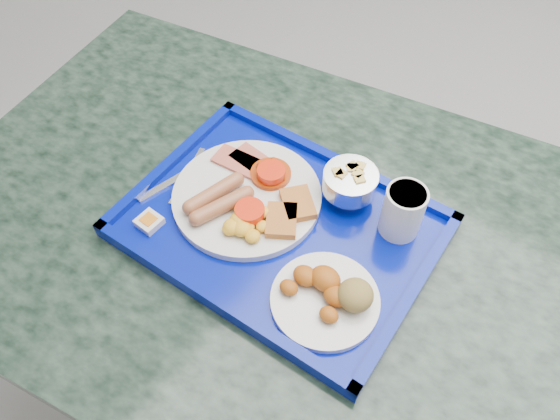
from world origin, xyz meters
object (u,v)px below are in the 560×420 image
object	(u,v)px
table	(278,283)
fruit_bowl	(350,182)
main_plate	(248,198)
juice_cup	(403,210)
bread_plate	(330,295)
tray	(280,227)

from	to	relation	value
table	fruit_bowl	distance (m)	0.28
table	main_plate	size ratio (longest dim) A/B	5.30
main_plate	juice_cup	xyz separation A→B (m)	(0.23, 0.11, 0.04)
table	juice_cup	size ratio (longest dim) A/B	14.70
main_plate	fruit_bowl	xyz separation A→B (m)	(0.13, 0.11, 0.03)
bread_plate	fruit_bowl	world-z (taller)	fruit_bowl
main_plate	bread_plate	xyz separation A→B (m)	(0.21, -0.07, 0.00)
bread_plate	fruit_bowl	xyz separation A→B (m)	(-0.09, 0.18, 0.02)
main_plate	fruit_bowl	world-z (taller)	fruit_bowl
juice_cup	main_plate	bearing A→B (deg)	-154.32
juice_cup	tray	bearing A→B (deg)	-144.21
tray	juice_cup	distance (m)	0.20
bread_plate	fruit_bowl	size ratio (longest dim) A/B	1.79
table	tray	world-z (taller)	tray
fruit_bowl	juice_cup	xyz separation A→B (m)	(0.10, -0.00, 0.01)
table	main_plate	distance (m)	0.23
table	juice_cup	bearing A→B (deg)	33.00
bread_plate	fruit_bowl	bearing A→B (deg)	115.63
fruit_bowl	juice_cup	size ratio (longest dim) A/B	0.99
bread_plate	tray	bearing A→B (deg)	155.54
table	bread_plate	size ratio (longest dim) A/B	8.24
main_plate	fruit_bowl	size ratio (longest dim) A/B	2.79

